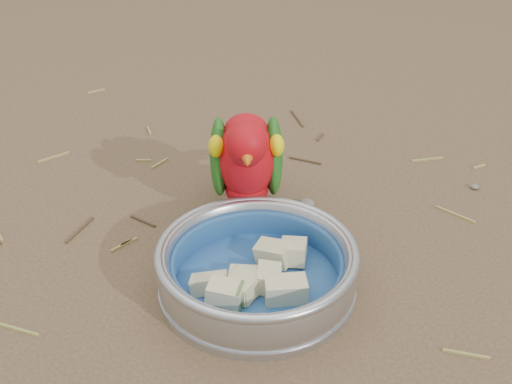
% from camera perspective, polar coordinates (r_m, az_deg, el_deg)
% --- Properties ---
extents(ground, '(60.00, 60.00, 0.00)m').
position_cam_1_polar(ground, '(0.90, -4.65, -5.51)').
color(ground, brown).
extents(food_bowl, '(0.23, 0.23, 0.02)m').
position_cam_1_polar(food_bowl, '(0.85, 0.08, -7.49)').
color(food_bowl, '#B2B2BA').
rests_on(food_bowl, ground).
extents(bowl_wall, '(0.23, 0.23, 0.04)m').
position_cam_1_polar(bowl_wall, '(0.83, 0.08, -5.89)').
color(bowl_wall, '#B2B2BA').
rests_on(bowl_wall, food_bowl).
extents(fruit_wedges, '(0.14, 0.14, 0.03)m').
position_cam_1_polar(fruit_wedges, '(0.84, 0.08, -6.27)').
color(fruit_wedges, beige).
rests_on(fruit_wedges, food_bowl).
extents(lory_parrot, '(0.15, 0.22, 0.16)m').
position_cam_1_polar(lory_parrot, '(0.93, -0.76, 1.91)').
color(lory_parrot, '#B20912').
rests_on(lory_parrot, ground).
extents(ground_debris, '(0.90, 0.80, 0.01)m').
position_cam_1_polar(ground_debris, '(0.92, -4.75, -4.49)').
color(ground_debris, '#998E48').
rests_on(ground_debris, ground).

